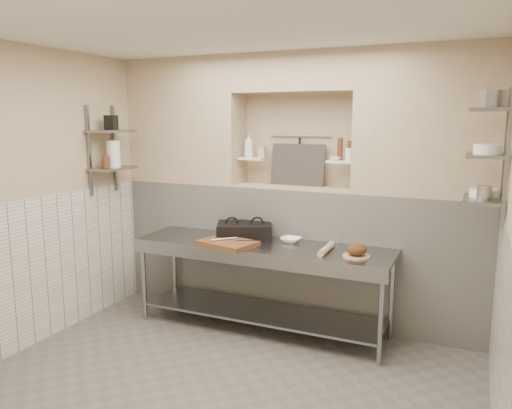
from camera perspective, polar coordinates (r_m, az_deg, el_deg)
The scene contains 47 objects.
floor at distance 4.29m, azimuth -4.39°, elevation -20.79°, with size 4.00×3.90×0.10m, color #615B56.
ceiling at distance 3.77m, azimuth -5.00°, elevation 20.75°, with size 4.00×3.90×0.10m, color silver.
wall_left at distance 5.07m, azimuth -25.41°, elevation 0.54°, with size 0.10×3.90×2.80m, color tan.
wall_back at distance 5.58m, azimuth 5.27°, elevation 2.20°, with size 4.00×0.10×2.80m, color tan.
backwall_lower at distance 5.49m, azimuth 4.30°, elevation -5.37°, with size 4.00×0.40×1.40m, color silver.
alcove_sill at distance 5.35m, azimuth 4.40°, elevation 1.99°, with size 1.30×0.40×0.02m, color tan.
backwall_pillar_left at distance 5.88m, azimuth -7.92°, elevation 9.38°, with size 1.35×0.40×1.40m, color tan.
backwall_pillar_right at distance 5.01m, azimuth 19.10°, elevation 8.89°, with size 1.35×0.40×1.40m, color tan.
backwall_header at distance 5.32m, azimuth 4.57°, elevation 14.80°, with size 1.30×0.40×0.40m, color tan.
wainscot_left at distance 5.18m, azimuth -24.41°, elevation -7.17°, with size 0.02×3.90×1.40m, color silver.
wainscot_right at distance 3.54m, azimuth 26.17°, elevation -15.09°, with size 0.02×3.90×1.40m, color silver.
alcove_shelf_left at distance 5.50m, azimuth -0.48°, elevation 5.28°, with size 0.28×0.16×0.03m, color white.
alcove_shelf_right at distance 5.17m, azimuth 9.68°, elevation 4.85°, with size 0.28×0.16×0.03m, color white.
utensil_rail at distance 5.46m, azimuth 5.08°, elevation 7.83°, with size 0.02×0.02×0.70m, color gray.
hanging_steel at distance 5.45m, azimuth 4.99°, elevation 6.04°, with size 0.02×0.02×0.30m, color black.
splash_panel at distance 5.41m, azimuth 4.79°, elevation 4.53°, with size 0.60×0.02×0.45m, color #383330.
shelf_rail_left_a at distance 5.87m, azimuth -15.89°, elevation 6.17°, with size 0.03×0.03×0.95m, color slate.
shelf_rail_left_b at distance 5.57m, azimuth -18.54°, elevation 5.86°, with size 0.03×0.03×0.95m, color slate.
wall_shelf_left_lower at distance 5.64m, azimuth -16.05°, elevation 3.99°, with size 0.30×0.50×0.03m, color slate.
wall_shelf_left_upper at distance 5.62m, azimuth -16.24°, elevation 8.05°, with size 0.30×0.50×0.03m, color slate.
shelf_rail_right_a at distance 4.50m, azimuth 26.61°, elevation 5.17°, with size 0.03×0.03×1.05m, color slate.
shelf_rail_right_b at distance 4.10m, azimuth 26.82°, elevation 4.80°, with size 0.03×0.03×1.05m, color slate.
wall_shelf_right_lower at distance 4.33m, azimuth 24.58°, elevation 0.51°, with size 0.30×0.50×0.03m, color slate.
wall_shelf_right_mid at distance 4.30m, azimuth 24.91°, elevation 5.12°, with size 0.30×0.50×0.03m, color slate.
wall_shelf_right_upper at distance 4.29m, azimuth 25.25°, elevation 9.78°, with size 0.30×0.50×0.03m, color slate.
prep_table at distance 5.04m, azimuth 0.62°, elevation -7.39°, with size 2.60×0.70×0.90m.
panini_press at distance 5.23m, azimuth -1.33°, elevation -2.98°, with size 0.68×0.60×0.15m.
cutting_board at distance 4.92m, azimuth -3.23°, elevation -4.43°, with size 0.53×0.37×0.05m, color brown.
knife_blade at distance 4.91m, azimuth -1.18°, elevation -4.17°, with size 0.25×0.03×0.01m, color gray.
tongs at distance 4.94m, azimuth -3.66°, elevation -3.97°, with size 0.03×0.03×0.27m, color gray.
mixing_bowl at distance 5.06m, azimuth 4.00°, elevation -4.05°, with size 0.20×0.20×0.05m, color white.
rolling_pin at distance 4.73m, azimuth 8.05°, elevation -5.04°, with size 0.06×0.06×0.41m, color tan.
bread_board at distance 4.61m, azimuth 11.39°, elevation -5.80°, with size 0.25×0.25×0.01m, color tan.
bread_loaf at distance 4.60m, azimuth 11.41°, elevation -5.07°, with size 0.18×0.18×0.11m, color #4C2D19.
bottle_soap at distance 5.51m, azimuth -0.83°, elevation 6.76°, with size 0.10×0.10×0.26m, color white.
jar_alcove at distance 5.49m, azimuth 0.73°, elevation 5.98°, with size 0.07×0.07×0.11m, color tan.
bowl_alcove at distance 5.18m, azimuth 9.07°, elevation 5.23°, with size 0.12×0.12×0.04m, color white.
condiment_a at distance 5.18m, azimuth 10.68°, elevation 6.08°, with size 0.05×0.05×0.20m, color #512A1B.
condiment_b at distance 5.16m, azimuth 9.58°, elevation 6.27°, with size 0.06×0.06×0.23m, color #512A1B.
condiment_c at distance 5.14m, azimuth 10.59°, elevation 5.65°, with size 0.07×0.07×0.13m, color white.
jug_left at distance 5.65m, azimuth -15.98°, elevation 5.59°, with size 0.14×0.14×0.29m, color white.
jar_left at distance 5.56m, azimuth -16.77°, elevation 4.67°, with size 0.09×0.09×0.13m, color #512A1B.
box_left_upper at distance 5.62m, azimuth -16.23°, elevation 8.98°, with size 0.11×0.11×0.16m, color black.
bowl_right at distance 4.38m, azimuth 24.62°, elevation 1.20°, with size 0.22×0.22×0.07m, color white.
canister_right at distance 4.24m, azimuth 24.64°, elevation 1.24°, with size 0.11×0.11×0.11m, color gray.
bowl_right_mid at distance 4.25m, azimuth 24.96°, elevation 5.76°, with size 0.21×0.21×0.08m, color white.
basket_right at distance 4.29m, azimuth 25.32°, elevation 10.83°, with size 0.17×0.21×0.13m, color gray.
Camera 1 is at (1.79, -3.24, 2.13)m, focal length 35.00 mm.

